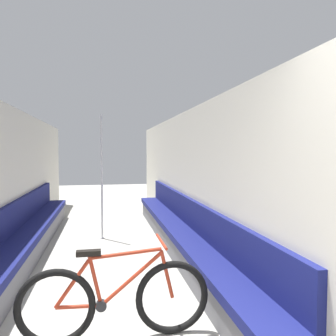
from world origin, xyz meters
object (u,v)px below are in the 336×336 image
Objects in this scene: bicycle at (116,300)px; grab_pole_near at (102,179)px; bench_seat_row_left at (23,242)px; bench_seat_row_right at (180,234)px.

grab_pole_near reaches higher than bicycle.
bicycle is at bearing -61.38° from bench_seat_row_left.
bench_seat_row_right is at bearing 47.43° from bicycle.
bench_seat_row_right is at bearing -40.87° from grab_pole_near.
bench_seat_row_right is (2.34, 0.00, 0.00)m from bench_seat_row_left.
bench_seat_row_left is 1.74m from grab_pole_near.
grab_pole_near reaches higher than bench_seat_row_right.
grab_pole_near is (-0.12, 3.32, 0.76)m from bicycle.
bench_seat_row_left is 2.34m from bench_seat_row_right.
bench_seat_row_left is 3.97× the size of bicycle.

